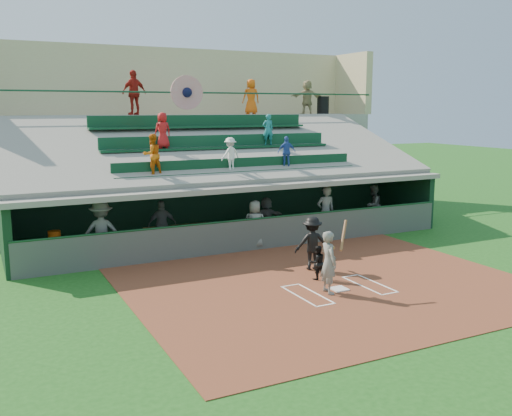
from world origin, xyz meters
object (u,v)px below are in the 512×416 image
trash_bin (323,105)px  water_cooler (54,237)px  white_table (54,253)px  batter_at_plate (329,262)px  catcher (317,263)px  home_plate (339,289)px

trash_bin → water_cooler: bearing=-156.1°
white_table → trash_bin: size_ratio=0.79×
batter_at_plate → white_table: 8.96m
water_cooler → trash_bin: bearing=23.9°
batter_at_plate → white_table: size_ratio=2.71×
catcher → water_cooler: (-6.55, 5.25, 0.35)m
home_plate → batter_at_plate: batter_at_plate is taller
catcher → white_table: bearing=-34.4°
water_cooler → white_table: bearing=163.6°
home_plate → catcher: 1.17m
water_cooler → catcher: bearing=-38.7°
white_table → catcher: bearing=-42.5°
home_plate → white_table: white_table is taller
batter_at_plate → catcher: batter_at_plate is taller
home_plate → batter_at_plate: (-0.43, -0.11, 0.85)m
white_table → water_cooler: (0.05, -0.02, 0.51)m
water_cooler → batter_at_plate: bearing=-46.2°
catcher → trash_bin: size_ratio=1.10×
batter_at_plate → trash_bin: size_ratio=2.15×
home_plate → catcher: (-0.03, 1.06, 0.49)m
batter_at_plate → catcher: bearing=71.3°
white_table → batter_at_plate: bearing=-50.0°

